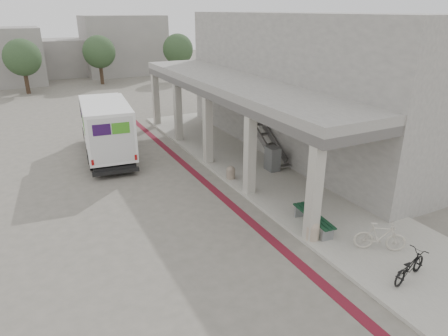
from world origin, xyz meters
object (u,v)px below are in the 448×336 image
bench (313,219)px  utility_cabinet (273,159)px  bicycle_cream (380,237)px  bicycle_black (410,266)px  fedex_truck (106,127)px

bench → utility_cabinet: utility_cabinet is taller
utility_cabinet → bicycle_cream: utility_cabinet is taller
bicycle_black → utility_cabinet: bearing=-20.5°
utility_cabinet → bicycle_black: 8.65m
fedex_truck → bench: bearing=-60.9°
bench → bicycle_cream: size_ratio=1.33×
bicycle_black → bicycle_cream: 1.48m
utility_cabinet → bicycle_cream: 7.19m
bench → bicycle_cream: (0.96, -2.03, 0.13)m
bench → bicycle_black: size_ratio=1.35×
bench → bicycle_black: 3.50m
bicycle_cream → bicycle_black: bearing=-158.9°
bench → utility_cabinet: size_ratio=1.89×
bench → utility_cabinet: 5.39m
bicycle_black → bench: bearing=-3.6°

